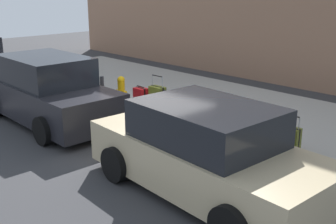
{
  "coord_description": "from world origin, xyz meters",
  "views": [
    {
      "loc": [
        -7.44,
        6.35,
        3.35
      ],
      "look_at": [
        -0.99,
        0.19,
        0.65
      ],
      "focal_mm": 44.93,
      "sensor_mm": 36.0,
      "label": 1
    }
  ],
  "objects": [
    {
      "name": "suitcase_olive_0",
      "position": [
        -3.49,
        -0.64,
        0.43
      ],
      "size": [
        0.5,
        0.28,
        0.84
      ],
      "color": "#59601E",
      "rests_on": "sidewalk_curb"
    },
    {
      "name": "suitcase_red_8",
      "position": [
        0.79,
        -0.52,
        0.45
      ],
      "size": [
        0.36,
        0.27,
        0.69
      ],
      "color": "red",
      "rests_on": "sidewalk_curb"
    },
    {
      "name": "parked_car_charcoal_1",
      "position": [
        2.05,
        1.48,
        0.78
      ],
      "size": [
        4.58,
        2.0,
        1.69
      ],
      "color": "black",
      "rests_on": "ground_plane"
    },
    {
      "name": "suitcase_teal_4",
      "position": [
        -1.21,
        -0.61,
        0.53
      ],
      "size": [
        0.39,
        0.28,
        1.0
      ],
      "color": "#0F606B",
      "rests_on": "sidewalk_curb"
    },
    {
      "name": "suitcase_black_5",
      "position": [
        -0.75,
        -0.63,
        0.45
      ],
      "size": [
        0.36,
        0.27,
        0.68
      ],
      "color": "black",
      "rests_on": "sidewalk_curb"
    },
    {
      "name": "suitcase_maroon_3",
      "position": [
        -1.74,
        -0.61,
        0.46
      ],
      "size": [
        0.51,
        0.29,
        0.91
      ],
      "color": "maroon",
      "rests_on": "sidewalk_curb"
    },
    {
      "name": "fire_hydrant",
      "position": [
        1.72,
        -0.59,
        0.55
      ],
      "size": [
        0.39,
        0.21,
        0.79
      ],
      "color": "#D89E0C",
      "rests_on": "sidewalk_curb"
    },
    {
      "name": "parked_car_beige_0",
      "position": [
        -3.24,
        1.48,
        0.72
      ],
      "size": [
        4.38,
        2.17,
        1.54
      ],
      "color": "tan",
      "rests_on": "ground_plane"
    },
    {
      "name": "suitcase_silver_2",
      "position": [
        -2.32,
        -0.56,
        0.48
      ],
      "size": [
        0.48,
        0.26,
        0.94
      ],
      "color": "#9EA0A8",
      "rests_on": "sidewalk_curb"
    },
    {
      "name": "suitcase_olive_7",
      "position": [
        0.3,
        -0.67,
        0.5
      ],
      "size": [
        0.44,
        0.24,
        1.02
      ],
      "color": "#59601E",
      "rests_on": "sidewalk_curb"
    },
    {
      "name": "bollard_post",
      "position": [
        2.42,
        -0.44,
        0.49
      ],
      "size": [
        0.11,
        0.11,
        0.7
      ],
      "primitive_type": "cylinder",
      "color": "#333338",
      "rests_on": "sidewalk_curb"
    },
    {
      "name": "suitcase_red_1",
      "position": [
        -2.9,
        -0.55,
        0.47
      ],
      "size": [
        0.51,
        0.25,
        0.99
      ],
      "color": "red",
      "rests_on": "sidewalk_curb"
    },
    {
      "name": "ground_plane",
      "position": [
        0.0,
        0.0,
        0.0
      ],
      "size": [
        40.0,
        40.0,
        0.0
      ],
      "primitive_type": "plane",
      "color": "#333335"
    },
    {
      "name": "suitcase_navy_6",
      "position": [
        -0.24,
        -0.59,
        0.47
      ],
      "size": [
        0.48,
        0.25,
        0.72
      ],
      "color": "navy",
      "rests_on": "sidewalk_curb"
    },
    {
      "name": "sidewalk_curb",
      "position": [
        0.0,
        -2.5,
        0.07
      ],
      "size": [
        18.0,
        5.0,
        0.14
      ],
      "primitive_type": "cube",
      "color": "#9E9B93",
      "rests_on": "ground_plane"
    }
  ]
}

